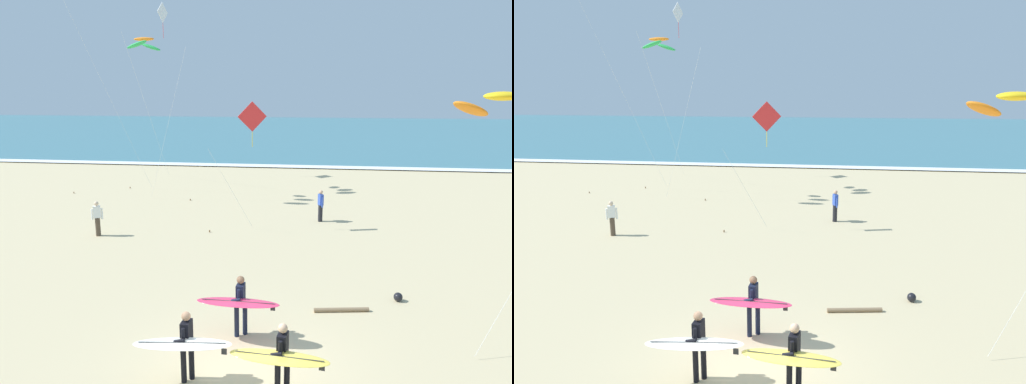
# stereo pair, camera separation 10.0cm
# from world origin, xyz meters

# --- Properties ---
(ground_plane) EXTENTS (160.00, 160.00, 0.00)m
(ground_plane) POSITION_xyz_m (0.00, 0.00, 0.00)
(ground_plane) COLOR #CCB789
(ocean_water) EXTENTS (160.00, 60.00, 0.08)m
(ocean_water) POSITION_xyz_m (0.00, 58.71, 0.04)
(ocean_water) COLOR teal
(ocean_water) RESTS_ON ground
(shoreline_foam) EXTENTS (160.00, 1.43, 0.01)m
(shoreline_foam) POSITION_xyz_m (0.00, 29.01, 0.09)
(shoreline_foam) COLOR white
(shoreline_foam) RESTS_ON ocean_water
(surfer_lead) EXTENTS (2.33, 1.00, 1.71)m
(surfer_lead) POSITION_xyz_m (-1.12, -0.72, 1.05)
(surfer_lead) COLOR black
(surfer_lead) RESTS_ON ground
(surfer_trailing) EXTENTS (2.21, 1.08, 1.71)m
(surfer_trailing) POSITION_xyz_m (1.05, -0.99, 1.05)
(surfer_trailing) COLOR black
(surfer_trailing) RESTS_ON ground
(surfer_third) EXTENTS (2.23, 0.99, 1.71)m
(surfer_third) POSITION_xyz_m (-0.24, 1.46, 1.05)
(surfer_third) COLOR black
(surfer_third) RESTS_ON ground
(kite_arc_amber_near) EXTENTS (3.11, 2.42, 9.19)m
(kite_arc_amber_near) POSITION_xyz_m (-8.00, 16.79, 8.83)
(kite_arc_amber_near) COLOR green
(kite_arc_amber_near) RESTS_ON ground
(kite_diamond_ivory_far) EXTENTS (1.38, 5.33, 12.18)m
(kite_diamond_ivory_far) POSITION_xyz_m (-9.23, 23.94, 11.10)
(kite_diamond_ivory_far) COLOR white
(kite_diamond_ivory_far) RESTS_ON ground
(kite_diamond_scarlet_high) EXTENTS (2.54, 1.07, 5.91)m
(kite_diamond_scarlet_high) POSITION_xyz_m (-1.27, 11.44, 5.11)
(kite_diamond_scarlet_high) COLOR red
(kite_diamond_scarlet_high) RESTS_ON ground
(kite_arc_golden_low) EXTENTS (4.70, 3.58, 6.50)m
(kite_arc_golden_low) POSITION_xyz_m (5.70, 1.18, 6.18)
(kite_arc_golden_low) COLOR orange
(kite_arc_golden_low) RESTS_ON ground
(bystander_blue_top) EXTENTS (0.29, 0.47, 1.59)m
(bystander_blue_top) POSITION_xyz_m (1.94, 13.16, 0.81)
(bystander_blue_top) COLOR black
(bystander_blue_top) RESTS_ON ground
(bystander_white_top) EXTENTS (0.46, 0.30, 1.59)m
(bystander_white_top) POSITION_xyz_m (-7.96, 9.56, 0.81)
(bystander_white_top) COLOR #4C3D2D
(bystander_white_top) RESTS_ON ground
(beach_ball) EXTENTS (0.28, 0.28, 0.28)m
(beach_ball) POSITION_xyz_m (4.34, 4.34, 0.14)
(beach_ball) COLOR black
(beach_ball) RESTS_ON ground
(driftwood_log) EXTENTS (1.65, 0.39, 0.13)m
(driftwood_log) POSITION_xyz_m (2.54, 3.38, 0.06)
(driftwood_log) COLOR #846B4C
(driftwood_log) RESTS_ON ground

